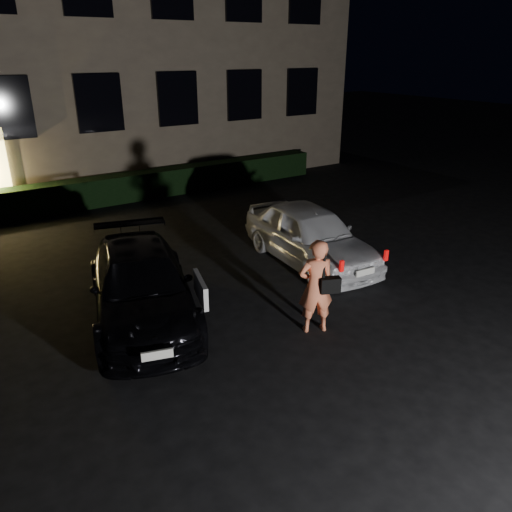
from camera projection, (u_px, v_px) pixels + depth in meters
ground at (339, 361)px, 7.77m from camera, size 80.00×80.00×0.00m
building at (52, 2)px, 17.03m from camera, size 20.00×8.11×12.00m
hedge at (113, 189)px, 15.70m from camera, size 15.00×0.70×0.85m
sedan at (141, 285)px, 8.87m from camera, size 2.79×4.52×1.22m
hatch at (310, 235)px, 11.15m from camera, size 1.88×3.99×1.32m
man at (316, 286)px, 8.32m from camera, size 0.71×0.61×1.66m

